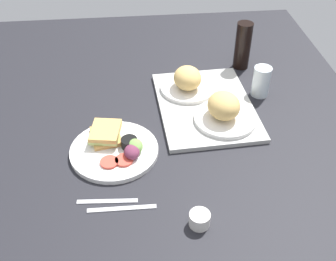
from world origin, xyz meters
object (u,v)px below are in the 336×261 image
at_px(knife, 122,208).
at_px(serving_tray, 205,106).
at_px(soda_bottle, 243,46).
at_px(espresso_cup, 200,219).
at_px(fork, 107,201).
at_px(bread_plate_near, 188,82).
at_px(bread_plate_far, 224,110).
at_px(plate_with_salad, 115,147).
at_px(drinking_glass, 261,81).

bearing_deg(knife, serving_tray, 55.93).
distance_m(soda_bottle, espresso_cup, 0.84).
distance_m(espresso_cup, fork, 0.26).
distance_m(bread_plate_near, knife, 0.59).
bearing_deg(bread_plate_far, espresso_cup, -19.78).
bearing_deg(plate_with_salad, bread_plate_far, 106.12).
bearing_deg(soda_bottle, knife, -35.33).
height_order(serving_tray, plate_with_salad, plate_with_salad).
xyz_separation_m(serving_tray, fork, (0.41, -0.35, -0.01)).
bearing_deg(serving_tray, fork, -40.37).
distance_m(drinking_glass, soda_bottle, 0.21).
relative_size(bread_plate_near, bread_plate_far, 0.97).
xyz_separation_m(bread_plate_far, knife, (0.34, -0.35, -0.05)).
relative_size(espresso_cup, fork, 0.33).
xyz_separation_m(bread_plate_near, drinking_glass, (0.03, 0.27, 0.01)).
relative_size(serving_tray, plate_with_salad, 1.61).
xyz_separation_m(plate_with_salad, espresso_cup, (0.31, 0.22, 0.00)).
xyz_separation_m(bread_plate_near, plate_with_salad, (0.30, -0.27, -0.04)).
relative_size(serving_tray, espresso_cup, 8.04).
relative_size(serving_tray, bread_plate_far, 2.11).
xyz_separation_m(soda_bottle, espresso_cup, (0.78, -0.30, -0.08)).
height_order(serving_tray, drinking_glass, drinking_glass).
height_order(drinking_glass, soda_bottle, soda_bottle).
bearing_deg(fork, knife, -32.84).
distance_m(plate_with_salad, espresso_cup, 0.38).
height_order(bread_plate_near, drinking_glass, drinking_glass).
xyz_separation_m(plate_with_salad, soda_bottle, (-0.47, 0.52, 0.08)).
relative_size(bread_plate_near, knife, 1.09).
distance_m(plate_with_salad, knife, 0.24).
bearing_deg(knife, bread_plate_near, 65.43).
bearing_deg(drinking_glass, plate_with_salad, -63.98).
distance_m(fork, knife, 0.05).
relative_size(plate_with_salad, drinking_glass, 2.42).
relative_size(soda_bottle, fork, 1.13).
distance_m(bread_plate_far, plate_with_salad, 0.39).
distance_m(plate_with_salad, drinking_glass, 0.60).
relative_size(serving_tray, drinking_glass, 3.91).
height_order(bread_plate_near, soda_bottle, soda_bottle).
bearing_deg(soda_bottle, serving_tray, -35.85).
bearing_deg(espresso_cup, drinking_glass, 150.74).
bearing_deg(plate_with_salad, soda_bottle, 132.27).
distance_m(plate_with_salad, fork, 0.21).
height_order(bread_plate_near, fork, bread_plate_near).
relative_size(drinking_glass, knife, 0.61).
height_order(bread_plate_near, knife, bread_plate_near).
bearing_deg(fork, espresso_cup, -18.82).
relative_size(soda_bottle, knife, 1.01).
height_order(soda_bottle, knife, soda_bottle).
bearing_deg(bread_plate_near, fork, -30.34).
relative_size(bread_plate_near, drinking_glass, 1.80).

